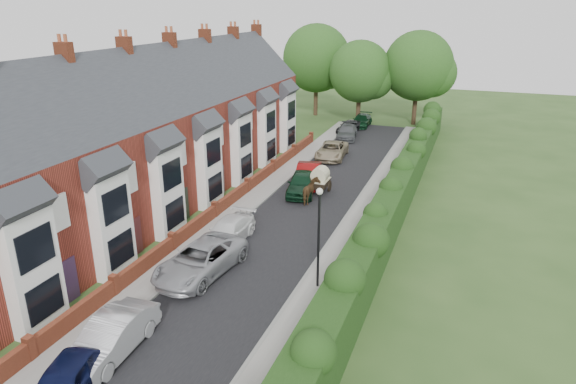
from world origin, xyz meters
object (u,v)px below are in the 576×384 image
(lamppost, at_px, (319,226))
(horse_cart, at_px, (320,178))
(car_red, at_px, (308,175))
(car_grey, at_px, (347,132))
(car_navy, at_px, (66,383))
(car_beige, at_px, (332,150))
(car_black, at_px, (349,126))
(horse, at_px, (311,191))
(car_green, at_px, (302,183))
(car_silver_b, at_px, (201,260))
(car_white, at_px, (228,232))
(car_silver_a, at_px, (111,337))

(lamppost, distance_m, horse_cart, 13.51)
(car_red, height_order, car_grey, car_red)
(lamppost, bearing_deg, car_navy, -119.98)
(car_beige, distance_m, car_black, 10.07)
(car_red, xyz_separation_m, car_black, (-1.21, 17.50, -0.14))
(car_black, bearing_deg, car_navy, -78.67)
(lamppost, relative_size, car_navy, 1.16)
(lamppost, xyz_separation_m, car_red, (-5.19, 14.20, -2.51))
(horse, bearing_deg, car_green, -54.57)
(car_silver_b, distance_m, car_white, 3.81)
(car_beige, bearing_deg, car_red, -92.86)
(car_navy, relative_size, car_black, 1.17)
(lamppost, bearing_deg, car_black, 101.41)
(car_navy, relative_size, car_beige, 0.88)
(car_navy, xyz_separation_m, horse_cart, (2.09, 22.99, 0.36))
(car_silver_b, distance_m, car_green, 12.97)
(car_navy, height_order, car_beige, car_navy)
(car_green, bearing_deg, car_grey, 81.65)
(car_grey, distance_m, car_black, 2.75)
(car_navy, xyz_separation_m, car_silver_b, (-0.09, 9.46, 0.04))
(car_silver_b, xyz_separation_m, car_grey, (0.08, 29.74, -0.13))
(car_white, relative_size, car_grey, 1.00)
(car_silver_b, height_order, horse_cart, horse_cart)
(car_navy, distance_m, car_black, 41.90)
(car_white, relative_size, horse_cart, 1.70)
(car_silver_a, distance_m, horse_cart, 20.49)
(car_beige, distance_m, car_grey, 7.34)
(car_navy, bearing_deg, car_silver_b, 77.39)
(car_beige, bearing_deg, car_white, -97.48)
(car_navy, height_order, car_silver_b, car_silver_b)
(car_red, bearing_deg, car_green, -96.09)
(car_silver_b, distance_m, car_grey, 29.74)
(car_green, bearing_deg, lamppost, -79.09)
(lamppost, distance_m, car_white, 7.51)
(horse, bearing_deg, car_navy, 81.91)
(lamppost, bearing_deg, car_green, 112.29)
(car_red, bearing_deg, car_navy, -103.14)
(car_red, relative_size, horse_cart, 1.76)
(car_red, relative_size, horse, 2.41)
(car_grey, bearing_deg, lamppost, -86.89)
(car_green, relative_size, car_red, 0.98)
(car_silver_a, xyz_separation_m, car_green, (1.07, 19.77, 0.02))
(car_grey, bearing_deg, car_silver_b, -98.53)
(car_silver_a, height_order, car_black, car_silver_a)
(lamppost, bearing_deg, car_grey, 101.48)
(car_silver_b, bearing_deg, horse, 85.46)
(car_white, height_order, car_green, car_green)
(car_white, distance_m, car_grey, 25.95)
(lamppost, height_order, car_beige, lamppost)
(horse, relative_size, horse_cart, 0.73)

